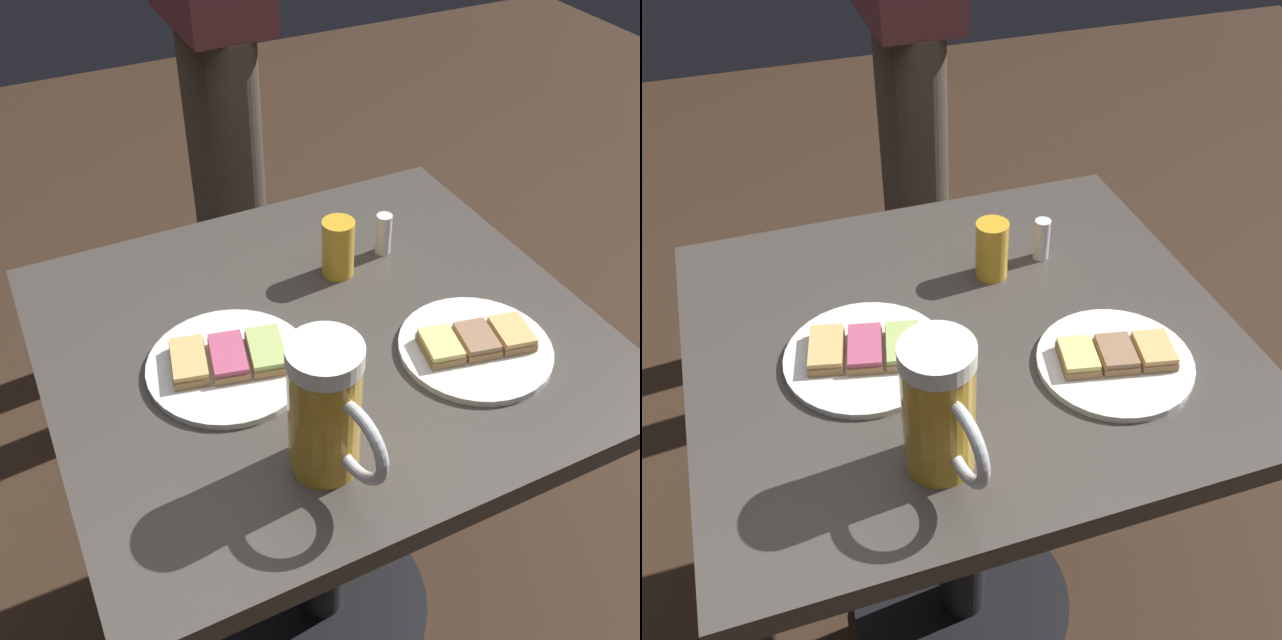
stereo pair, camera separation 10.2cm
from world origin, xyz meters
The scene contains 7 objects.
ground_plane centered at (0.00, 0.00, 0.00)m, with size 6.00×6.00×0.00m, color #382619.
cafe_table centered at (0.00, 0.00, 0.58)m, with size 0.75×0.68×0.75m.
plate_near centered at (-0.17, 0.13, 0.76)m, with size 0.21×0.21×0.03m.
plate_far centered at (0.14, 0.01, 0.76)m, with size 0.22×0.22×0.03m.
beer_mug centered at (0.10, 0.22, 0.84)m, with size 0.08×0.15×0.18m.
beer_glass_small centered at (-0.08, -0.11, 0.79)m, with size 0.05×0.05×0.09m, color gold.
salt_shaker centered at (-0.17, -0.13, 0.78)m, with size 0.03×0.03×0.07m, color silver.
Camera 2 is at (0.24, 0.74, 1.43)m, focal length 41.34 mm.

